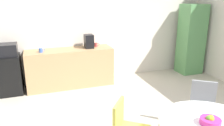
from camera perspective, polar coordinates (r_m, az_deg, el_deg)
The scene contains 11 objects.
wall_back at distance 5.76m, azimuth -3.88°, elevation 8.69°, with size 6.00×0.10×2.60m, color silver.
counter_block at distance 5.46m, azimuth -10.52°, elevation -1.18°, with size 2.01×0.60×0.90m, color tan.
mini_fridge at distance 5.46m, azimuth -24.68°, elevation -2.73°, with size 0.54×0.54×0.86m, color black.
microwave at distance 5.31m, azimuth -25.41°, elevation 2.98°, with size 0.48×0.38×0.26m, color black.
locker_cabinet at distance 6.57m, azimuth 19.40°, elevation 5.65°, with size 0.60×0.50×1.89m, color #599959.
chair_gray at distance 3.85m, azimuth 22.05°, elevation -9.03°, with size 0.59×0.59×0.83m.
chair_yellow at distance 3.01m, azimuth 3.36°, elevation -15.25°, with size 0.59×0.59×0.83m.
fruit_bowl at distance 2.83m, azimuth 23.62°, elevation -13.22°, with size 0.23×0.23×0.11m.
mug_white at distance 5.54m, azimuth -4.05°, elevation 4.64°, with size 0.13×0.08×0.09m.
mug_green at distance 5.20m, azimuth -17.57°, elevation 3.08°, with size 0.13×0.08×0.09m.
coffee_maker at distance 5.39m, azimuth -5.87°, elevation 5.49°, with size 0.20×0.24×0.32m, color black.
Camera 1 is at (-1.49, -2.50, 2.13)m, focal length 36.13 mm.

